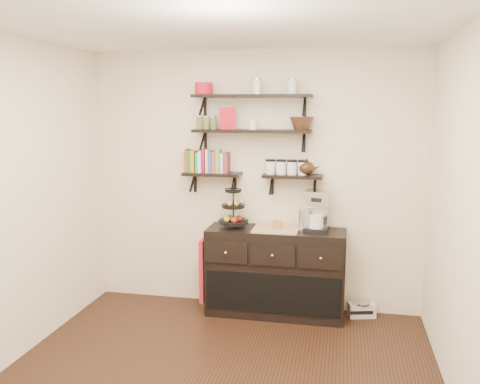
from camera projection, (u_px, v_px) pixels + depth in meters
name	position (u px, v px, depth m)	size (l,w,h in m)	color
ceiling	(209.00, 21.00, 3.43)	(3.50, 3.50, 0.02)	white
back_wall	(254.00, 181.00, 5.35)	(3.50, 0.02, 2.70)	white
right_wall	(471.00, 227.00, 3.31)	(0.02, 3.50, 2.70)	white
shelf_top	(252.00, 96.00, 5.07)	(1.20, 0.27, 0.23)	black
shelf_mid	(252.00, 131.00, 5.13)	(1.20, 0.27, 0.23)	black
shelf_low_left	(212.00, 175.00, 5.30)	(0.60, 0.25, 0.23)	black
shelf_low_right	(293.00, 177.00, 5.14)	(0.60, 0.25, 0.23)	black
cookbooks	(207.00, 161.00, 5.29)	(0.43, 0.15, 0.26)	#C13A19
glass_canisters	(286.00, 168.00, 5.13)	(0.43, 0.10, 0.13)	silver
sideboard	(276.00, 272.00, 5.21)	(1.40, 0.50, 0.92)	black
fruit_stand	(234.00, 213.00, 5.20)	(0.31, 0.31, 0.45)	black
candle	(277.00, 224.00, 5.13)	(0.08, 0.08, 0.08)	olive
coffee_maker	(317.00, 212.00, 5.05)	(0.25, 0.25, 0.41)	black
thermal_carafe	(304.00, 221.00, 5.05)	(0.11, 0.11, 0.22)	silver
apron	(204.00, 269.00, 5.26)	(0.04, 0.28, 0.65)	maroon
radio	(362.00, 309.00, 5.20)	(0.29, 0.22, 0.16)	silver
recipe_box	(228.00, 118.00, 5.16)	(0.16, 0.06, 0.22)	red
walnut_bowl	(302.00, 123.00, 5.01)	(0.24, 0.24, 0.13)	black
ramekins	(253.00, 125.00, 5.12)	(0.09, 0.09, 0.10)	white
teapot	(307.00, 167.00, 5.09)	(0.22, 0.16, 0.16)	#311C0E
red_pot	(204.00, 89.00, 5.16)	(0.18, 0.18, 0.12)	red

